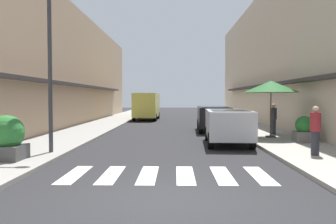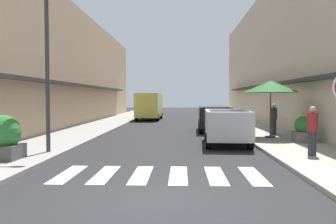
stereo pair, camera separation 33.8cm
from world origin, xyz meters
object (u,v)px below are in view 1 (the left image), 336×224
(planter_corner, at_px, (6,138))
(cafe_umbrella, at_px, (271,87))
(planter_midblock, at_px, (305,129))
(pedestrian_walking_far, at_px, (273,118))
(delivery_van, at_px, (147,104))
(parked_car_near, at_px, (228,123))
(parked_car_mid, at_px, (213,116))
(street_lamp, at_px, (55,49))
(pedestrian_walking_near, at_px, (315,130))

(planter_corner, bearing_deg, cafe_umbrella, 33.04)
(planter_midblock, height_order, pedestrian_walking_far, pedestrian_walking_far)
(delivery_van, distance_m, planter_corner, 20.98)
(parked_car_near, distance_m, parked_car_mid, 5.78)
(planter_midblock, bearing_deg, parked_car_mid, 119.19)
(parked_car_mid, distance_m, planter_corner, 12.56)
(planter_corner, bearing_deg, pedestrian_walking_far, 37.12)
(parked_car_mid, distance_m, street_lamp, 11.10)
(pedestrian_walking_far, bearing_deg, cafe_umbrella, -121.82)
(parked_car_near, distance_m, planter_midblock, 3.22)
(parked_car_mid, relative_size, planter_midblock, 3.94)
(street_lamp, xyz_separation_m, planter_midblock, (9.53, 2.96, -2.99))
(street_lamp, xyz_separation_m, planter_corner, (-0.99, -1.51, -2.87))
(planter_corner, xyz_separation_m, pedestrian_walking_near, (9.61, 1.03, 0.18))
(parked_car_mid, xyz_separation_m, planter_midblock, (3.21, -5.75, -0.28))
(delivery_van, bearing_deg, pedestrian_walking_near, -70.37)
(delivery_van, bearing_deg, planter_corner, -96.99)
(planter_midblock, relative_size, pedestrian_walking_near, 0.69)
(delivery_van, bearing_deg, parked_car_near, -73.80)
(delivery_van, relative_size, street_lamp, 0.94)
(pedestrian_walking_near, bearing_deg, planter_midblock, 119.09)
(parked_car_mid, distance_m, delivery_van, 11.62)
(parked_car_near, bearing_deg, cafe_umbrella, 38.19)
(parked_car_mid, xyz_separation_m, planter_corner, (-7.30, -10.22, -0.15))
(cafe_umbrella, relative_size, planter_midblock, 2.42)
(delivery_van, relative_size, pedestrian_walking_near, 3.42)
(planter_midblock, bearing_deg, street_lamp, -162.74)
(delivery_van, height_order, pedestrian_walking_near, delivery_van)
(parked_car_mid, xyz_separation_m, pedestrian_walking_far, (2.77, -2.60, 0.01))
(parked_car_mid, bearing_deg, street_lamp, -125.94)
(cafe_umbrella, distance_m, pedestrian_walking_near, 5.41)
(pedestrian_walking_near, bearing_deg, parked_car_near, 167.88)
(parked_car_mid, distance_m, planter_midblock, 6.59)
(parked_car_near, distance_m, street_lamp, 7.48)
(cafe_umbrella, bearing_deg, street_lamp, -151.21)
(parked_car_near, bearing_deg, pedestrian_walking_far, 48.96)
(parked_car_near, height_order, pedestrian_walking_near, pedestrian_walking_near)
(delivery_van, xyz_separation_m, cafe_umbrella, (7.01, -14.59, 1.09))
(pedestrian_walking_near, bearing_deg, parked_car_mid, 147.97)
(parked_car_near, height_order, parked_car_mid, same)
(street_lamp, bearing_deg, pedestrian_walking_near, -3.20)
(parked_car_near, xyz_separation_m, pedestrian_walking_near, (2.30, -3.42, 0.03))
(pedestrian_walking_far, bearing_deg, planter_corner, -154.63)
(parked_car_near, distance_m, planter_corner, 8.55)
(street_lamp, height_order, planter_midblock, street_lamp)
(cafe_umbrella, bearing_deg, parked_car_near, -141.81)
(street_lamp, bearing_deg, delivery_van, 85.37)
(planter_midblock, relative_size, pedestrian_walking_far, 0.70)
(parked_car_near, relative_size, street_lamp, 0.70)
(parked_car_near, height_order, planter_corner, parked_car_near)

